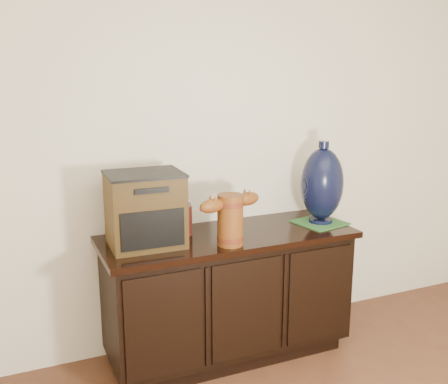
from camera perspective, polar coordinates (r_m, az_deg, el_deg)
name	(u,v)px	position (r m, az deg, el deg)	size (l,w,h in m)	color
sideboard	(228,294)	(3.13, 0.46, -11.01)	(1.46, 0.56, 0.75)	black
terracotta_vessel	(230,217)	(2.77, 0.69, -2.71)	(0.39, 0.17, 0.28)	brown
tv_radio	(145,209)	(2.79, -8.57, -1.88)	(0.40, 0.33, 0.40)	#3A280E
green_mat	(320,222)	(3.25, 10.37, -3.28)	(0.26, 0.26, 0.01)	#2F652D
lamp_base	(322,184)	(3.19, 10.63, 0.84)	(0.30, 0.30, 0.49)	black
spray_can	(186,218)	(2.96, -4.15, -2.87)	(0.07, 0.07, 0.20)	#611510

